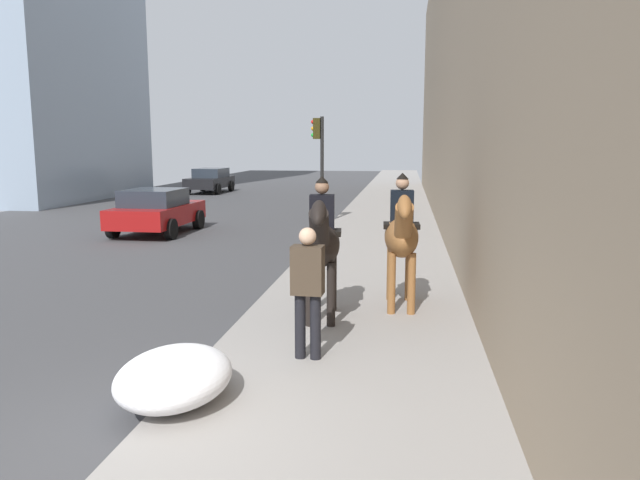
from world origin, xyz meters
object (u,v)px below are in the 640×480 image
(mounted_horse_near, at_px, (322,242))
(car_near_lane, at_px, (157,211))
(traffic_light_near_curb, at_px, (319,153))
(pedestrian_greeting, at_px, (308,284))
(car_mid_lane, at_px, (210,180))
(mounted_horse_far, at_px, (402,235))

(mounted_horse_near, relative_size, car_near_lane, 0.58)
(traffic_light_near_curb, bearing_deg, pedestrian_greeting, -172.51)
(mounted_horse_near, bearing_deg, pedestrian_greeting, -2.94)
(mounted_horse_near, xyz_separation_m, car_mid_lane, (25.41, 10.19, -0.59))
(mounted_horse_near, distance_m, traffic_light_near_curb, 11.67)
(mounted_horse_near, distance_m, car_mid_lane, 27.39)
(car_mid_lane, bearing_deg, mounted_horse_near, 23.22)
(mounted_horse_near, bearing_deg, traffic_light_near_curb, -176.92)
(mounted_horse_far, relative_size, traffic_light_near_curb, 0.60)
(pedestrian_greeting, bearing_deg, car_mid_lane, 23.35)
(car_near_lane, distance_m, car_mid_lane, 16.62)
(mounted_horse_near, relative_size, traffic_light_near_curb, 0.59)
(car_mid_lane, bearing_deg, traffic_light_near_curb, 32.82)
(car_near_lane, bearing_deg, traffic_light_near_curb, -64.17)
(mounted_horse_near, distance_m, car_near_lane, 11.33)
(mounted_horse_far, bearing_deg, pedestrian_greeting, -26.24)
(traffic_light_near_curb, bearing_deg, mounted_horse_near, -171.71)
(mounted_horse_near, height_order, car_mid_lane, mounted_horse_near)
(car_mid_lane, height_order, traffic_light_near_curb, traffic_light_near_curb)
(car_near_lane, height_order, traffic_light_near_curb, traffic_light_near_curb)
(mounted_horse_far, height_order, car_mid_lane, mounted_horse_far)
(pedestrian_greeting, xyz_separation_m, car_mid_lane, (27.19, 10.26, -0.34))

